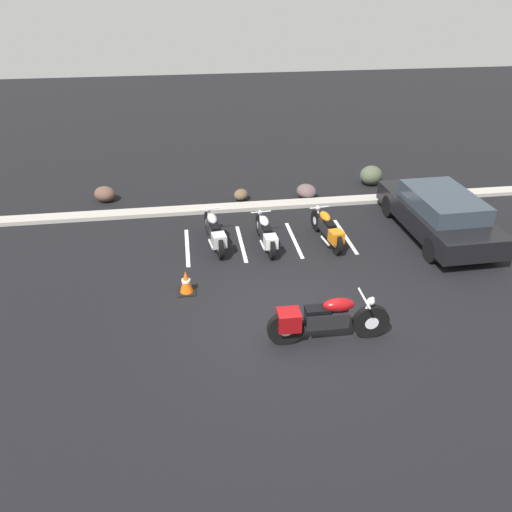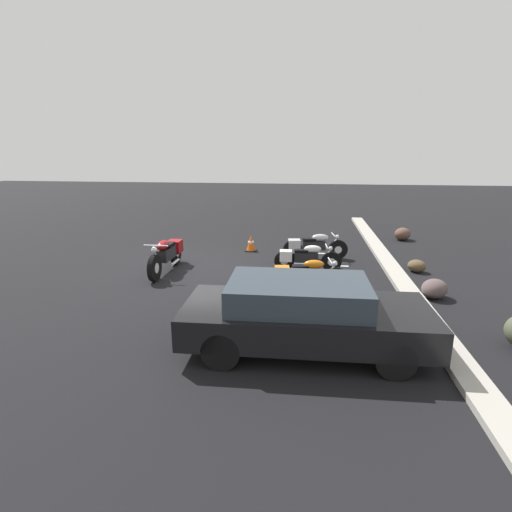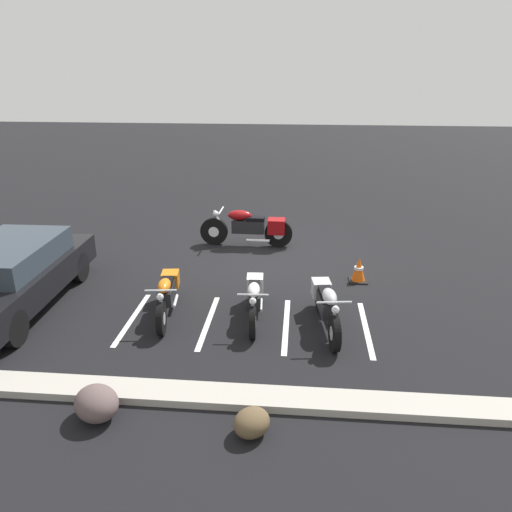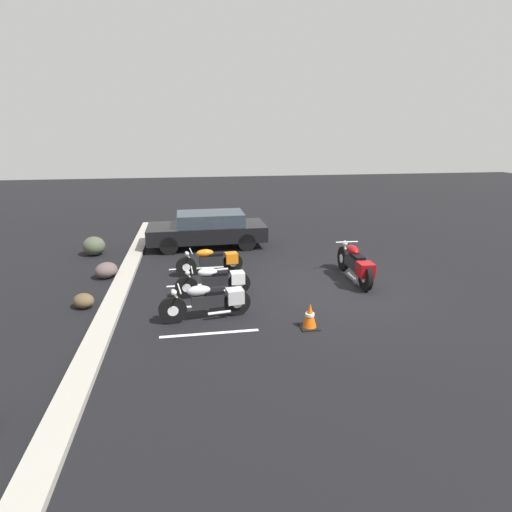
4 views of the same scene
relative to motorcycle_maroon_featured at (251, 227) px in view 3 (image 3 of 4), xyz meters
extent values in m
plane|color=black|center=(-0.48, 0.60, -0.51)|extent=(60.00, 60.00, 0.00)
cylinder|color=black|center=(0.98, -0.02, -0.15)|extent=(0.73, 0.15, 0.73)
cylinder|color=silver|center=(0.98, -0.02, -0.15)|extent=(0.28, 0.14, 0.28)
cylinder|color=black|center=(-0.73, 0.01, -0.15)|extent=(0.73, 0.15, 0.73)
cylinder|color=silver|center=(-0.73, 0.01, -0.15)|extent=(0.28, 0.14, 0.28)
cube|color=black|center=(0.07, 0.00, 0.02)|extent=(0.85, 0.33, 0.33)
ellipsoid|color=maroon|center=(0.29, -0.01, 0.32)|extent=(0.63, 0.30, 0.27)
cube|color=black|center=(-0.12, 0.00, 0.24)|extent=(0.49, 0.28, 0.09)
cube|color=maroon|center=(-0.68, 0.01, 0.05)|extent=(0.45, 0.41, 0.38)
cylinder|color=silver|center=(0.85, -0.02, 0.14)|extent=(0.29, 0.07, 0.59)
cylinder|color=silver|center=(0.79, -0.02, 0.43)|extent=(0.05, 0.69, 0.04)
sphere|color=silver|center=(0.93, -0.02, 0.34)|extent=(0.16, 0.16, 0.16)
cylinder|color=silver|center=(-0.20, 0.16, -0.31)|extent=(0.61, 0.09, 0.08)
cylinder|color=black|center=(-1.91, 5.07, -0.20)|extent=(0.20, 0.64, 0.63)
cylinder|color=silver|center=(-1.91, 5.07, -0.20)|extent=(0.15, 0.25, 0.24)
cylinder|color=black|center=(-1.72, 3.61, -0.20)|extent=(0.20, 0.64, 0.63)
cylinder|color=silver|center=(-1.72, 3.61, -0.20)|extent=(0.15, 0.25, 0.24)
cube|color=black|center=(-1.81, 4.29, -0.06)|extent=(0.36, 0.75, 0.28)
ellipsoid|color=#B7B7BC|center=(-1.84, 4.48, 0.20)|extent=(0.31, 0.56, 0.23)
cube|color=black|center=(-1.79, 4.13, 0.13)|extent=(0.28, 0.44, 0.08)
cube|color=#B7B7BC|center=(-1.73, 3.66, -0.03)|extent=(0.39, 0.42, 0.32)
cylinder|color=silver|center=(-1.90, 4.95, 0.05)|extent=(0.09, 0.25, 0.51)
cylinder|color=silver|center=(-1.89, 4.90, 0.29)|extent=(0.59, 0.11, 0.03)
sphere|color=silver|center=(-1.91, 5.02, 0.22)|extent=(0.13, 0.13, 0.13)
cylinder|color=silver|center=(-1.91, 4.04, -0.34)|extent=(0.13, 0.53, 0.07)
cylinder|color=black|center=(-0.51, 4.78, -0.22)|extent=(0.14, 0.59, 0.59)
cylinder|color=silver|center=(-0.51, 4.78, -0.22)|extent=(0.13, 0.23, 0.22)
cylinder|color=black|center=(-0.43, 3.40, -0.22)|extent=(0.14, 0.59, 0.59)
cylinder|color=silver|center=(-0.43, 3.40, -0.22)|extent=(0.13, 0.23, 0.22)
cube|color=black|center=(-0.47, 4.05, -0.09)|extent=(0.29, 0.69, 0.27)
ellipsoid|color=white|center=(-0.48, 4.22, 0.15)|extent=(0.26, 0.51, 0.21)
cube|color=black|center=(-0.46, 3.89, 0.09)|extent=(0.24, 0.40, 0.07)
cube|color=white|center=(-0.43, 3.45, -0.06)|extent=(0.34, 0.37, 0.30)
cylinder|color=silver|center=(-0.50, 4.67, 0.01)|extent=(0.07, 0.24, 0.47)
cylinder|color=silver|center=(-0.50, 4.62, 0.24)|extent=(0.55, 0.07, 0.03)
sphere|color=silver|center=(-0.51, 4.73, 0.17)|extent=(0.12, 0.12, 0.12)
cylinder|color=silver|center=(-0.58, 3.82, -0.35)|extent=(0.09, 0.49, 0.06)
cylinder|color=black|center=(1.12, 4.79, -0.21)|extent=(0.18, 0.61, 0.60)
cylinder|color=silver|center=(1.12, 4.79, -0.21)|extent=(0.14, 0.24, 0.23)
cylinder|color=black|center=(1.29, 3.39, -0.21)|extent=(0.18, 0.61, 0.60)
cylinder|color=silver|center=(1.29, 3.39, -0.21)|extent=(0.14, 0.24, 0.23)
cube|color=black|center=(1.21, 4.05, -0.08)|extent=(0.34, 0.72, 0.27)
ellipsoid|color=orange|center=(1.19, 4.23, 0.17)|extent=(0.30, 0.54, 0.22)
cube|color=black|center=(1.23, 3.89, 0.11)|extent=(0.27, 0.42, 0.07)
cube|color=orange|center=(1.29, 3.44, -0.05)|extent=(0.37, 0.40, 0.31)
cylinder|color=silver|center=(1.13, 4.69, 0.02)|extent=(0.08, 0.24, 0.48)
cylinder|color=silver|center=(1.14, 4.63, 0.26)|extent=(0.56, 0.10, 0.03)
sphere|color=silver|center=(1.12, 4.75, 0.19)|extent=(0.13, 0.13, 0.13)
cylinder|color=silver|center=(1.11, 3.81, -0.35)|extent=(0.12, 0.50, 0.06)
cylinder|color=black|center=(3.52, 5.40, -0.19)|extent=(0.23, 0.64, 0.64)
cylinder|color=black|center=(3.56, 2.65, -0.19)|extent=(0.23, 0.64, 0.64)
cylinder|color=black|center=(5.14, 2.68, -0.19)|extent=(0.23, 0.64, 0.64)
cube|color=black|center=(4.33, 4.04, 0.05)|extent=(1.88, 4.33, 0.55)
cube|color=#2D3842|center=(4.33, 3.89, 0.55)|extent=(1.55, 2.43, 0.45)
cube|color=#A8A399|center=(-0.48, 6.57, -0.45)|extent=(18.00, 0.50, 0.12)
ellipsoid|color=brown|center=(-0.73, 7.25, -0.33)|extent=(0.66, 0.68, 0.36)
ellipsoid|color=#5A4A49|center=(1.38, 7.11, -0.28)|extent=(0.87, 0.87, 0.47)
cube|color=black|center=(-2.61, 2.12, -0.50)|extent=(0.40, 0.40, 0.03)
cone|color=#EA590F|center=(-2.61, 2.12, -0.23)|extent=(0.32, 0.32, 0.57)
cylinder|color=white|center=(-2.61, 2.12, -0.20)|extent=(0.20, 0.20, 0.06)
cube|color=white|center=(-2.54, 4.29, -0.51)|extent=(0.10, 2.10, 0.00)
cube|color=white|center=(-1.08, 4.29, -0.51)|extent=(0.10, 2.10, 0.00)
cube|color=white|center=(0.38, 4.29, -0.51)|extent=(0.10, 2.10, 0.00)
cube|color=white|center=(1.84, 4.29, -0.51)|extent=(0.10, 2.10, 0.00)
camera|label=1|loc=(-2.44, -7.56, 5.87)|focal=35.00mm
camera|label=2|loc=(10.87, 3.95, 2.97)|focal=28.00mm
camera|label=3|loc=(-1.26, 12.46, 3.98)|focal=35.00mm
camera|label=4|loc=(-10.22, 4.53, 3.56)|focal=28.00mm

